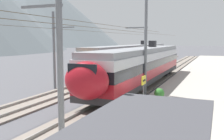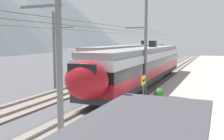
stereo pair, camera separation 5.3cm
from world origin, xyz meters
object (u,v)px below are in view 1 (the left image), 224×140
(passenger_walking, at_px, (148,133))
(potted_plant_platform_edge, at_px, (140,106))
(catenary_mast_mid, at_px, (144,44))
(platform_sign, at_px, (144,86))
(train_far_track, at_px, (134,55))
(potted_plant_by_shelter, at_px, (159,94))
(catenary_mast_far_side, at_px, (56,48))
(catenary_mast_west, at_px, (57,55))
(train_near_platform, at_px, (142,64))

(passenger_walking, relative_size, potted_plant_platform_edge, 1.76)
(catenary_mast_mid, xyz_separation_m, passenger_walking, (-11.28, -3.33, -3.01))
(platform_sign, bearing_deg, train_far_track, 19.26)
(potted_plant_platform_edge, distance_m, potted_plant_by_shelter, 3.92)
(passenger_walking, bearing_deg, catenary_mast_far_side, 46.21)
(catenary_mast_west, height_order, passenger_walking, catenary_mast_west)
(catenary_mast_far_side, height_order, passenger_walking, catenary_mast_far_side)
(catenary_mast_mid, xyz_separation_m, catenary_mast_far_side, (0.21, 8.66, -0.45))
(potted_plant_by_shelter, bearing_deg, catenary_mast_mid, 37.09)
(catenary_mast_mid, bearing_deg, platform_sign, -164.49)
(train_near_platform, height_order, potted_plant_platform_edge, train_near_platform)
(train_near_platform, bearing_deg, passenger_walking, -163.20)
(catenary_mast_west, bearing_deg, passenger_walking, -78.40)
(catenary_mast_west, distance_m, passenger_walking, 4.38)
(passenger_walking, bearing_deg, potted_plant_platform_edge, 19.52)
(train_near_platform, height_order, catenary_mast_west, catenary_mast_west)
(catenary_mast_mid, distance_m, potted_plant_by_shelter, 4.56)
(potted_plant_by_shelter, bearing_deg, train_near_platform, 25.15)
(train_near_platform, relative_size, catenary_mast_far_side, 0.52)
(train_far_track, xyz_separation_m, platform_sign, (-23.69, -8.28, -0.30))
(potted_plant_by_shelter, bearing_deg, train_far_track, 22.58)
(train_near_platform, bearing_deg, catenary_mast_far_side, 120.96)
(passenger_walking, xyz_separation_m, potted_plant_platform_edge, (4.98, 1.76, -0.39))
(catenary_mast_far_side, bearing_deg, catenary_mast_west, -144.61)
(train_near_platform, relative_size, catenary_mast_west, 0.52)
(train_far_track, height_order, platform_sign, train_far_track)
(catenary_mast_west, height_order, platform_sign, catenary_mast_west)
(catenary_mast_mid, bearing_deg, potted_plant_platform_edge, -166.06)
(train_far_track, bearing_deg, potted_plant_platform_edge, -161.24)
(passenger_walking, bearing_deg, catenary_mast_west, 101.60)
(platform_sign, relative_size, potted_plant_by_shelter, 2.37)
(catenary_mast_west, bearing_deg, train_far_track, 12.61)
(train_far_track, relative_size, potted_plant_by_shelter, 36.62)
(train_far_track, distance_m, catenary_mast_far_side, 18.13)
(train_far_track, distance_m, platform_sign, 25.10)
(train_far_track, height_order, catenary_mast_mid, catenary_mast_mid)
(train_far_track, relative_size, potted_plant_platform_edge, 34.69)
(catenary_mast_mid, height_order, catenary_mast_far_side, catenary_mast_mid)
(catenary_mast_mid, bearing_deg, catenary_mast_west, 179.96)
(passenger_walking, bearing_deg, train_far_track, 18.89)
(train_near_platform, distance_m, platform_sign, 10.49)
(catenary_mast_far_side, xyz_separation_m, passenger_walking, (-11.49, -11.98, -2.56))
(catenary_mast_west, bearing_deg, platform_sign, -13.44)
(catenary_mast_mid, distance_m, catenary_mast_far_side, 8.67)
(catenary_mast_far_side, distance_m, passenger_walking, 16.80)
(platform_sign, xyz_separation_m, passenger_walking, (-5.76, -1.80, -0.64))
(catenary_mast_west, bearing_deg, potted_plant_by_shelter, -10.71)
(catenary_mast_far_side, bearing_deg, potted_plant_by_shelter, -103.96)
(train_near_platform, bearing_deg, catenary_mast_mid, -162.32)
(catenary_mast_west, relative_size, potted_plant_by_shelter, 52.19)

